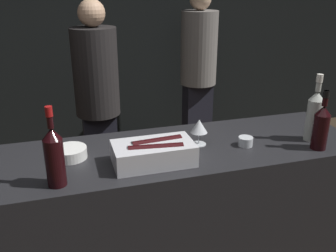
{
  "coord_description": "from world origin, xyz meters",
  "views": [
    {
      "loc": [
        -0.52,
        -1.41,
        1.8
      ],
      "look_at": [
        0.0,
        0.35,
        1.08
      ],
      "focal_mm": 40.0,
      "sensor_mm": 36.0,
      "label": 1
    }
  ],
  "objects": [
    {
      "name": "person_in_hoodie",
      "position": [
        0.85,
        2.13,
        0.96
      ],
      "size": [
        0.37,
        0.37,
        1.73
      ],
      "rotation": [
        0.0,
        0.0,
        -2.86
      ],
      "color": "black",
      "rests_on": "ground_plane"
    },
    {
      "name": "wine_glass",
      "position": [
        0.17,
        0.33,
        1.07
      ],
      "size": [
        0.09,
        0.09,
        0.14
      ],
      "color": "silver",
      "rests_on": "bar_counter"
    },
    {
      "name": "candle_votive",
      "position": [
        0.41,
        0.24,
        0.99
      ],
      "size": [
        0.08,
        0.08,
        0.05
      ],
      "color": "silver",
      "rests_on": "bar_counter"
    },
    {
      "name": "bar_counter",
      "position": [
        0.0,
        0.32,
        0.48
      ],
      "size": [
        2.11,
        0.63,
        0.96
      ],
      "color": "black",
      "rests_on": "ground_plane"
    },
    {
      "name": "red_wine_bottle_black_foil",
      "position": [
        0.76,
        0.1,
        1.09
      ],
      "size": [
        0.08,
        0.08,
        0.32
      ],
      "color": "black",
      "rests_on": "bar_counter"
    },
    {
      "name": "bowl_white",
      "position": [
        -0.51,
        0.36,
        0.99
      ],
      "size": [
        0.17,
        0.17,
        0.05
      ],
      "color": "white",
      "rests_on": "bar_counter"
    },
    {
      "name": "white_wine_bottle",
      "position": [
        0.8,
        0.21,
        1.12
      ],
      "size": [
        0.08,
        0.08,
        0.37
      ],
      "color": "#B2B7AD",
      "rests_on": "bar_counter"
    },
    {
      "name": "ice_bin_with_bottles",
      "position": [
        -0.12,
        0.19,
        1.02
      ],
      "size": [
        0.39,
        0.21,
        0.11
      ],
      "color": "silver",
      "rests_on": "bar_counter"
    },
    {
      "name": "wall_back_chalkboard",
      "position": [
        0.0,
        2.67,
        1.4
      ],
      "size": [
        6.4,
        0.06,
        2.8
      ],
      "color": "black",
      "rests_on": "ground_plane"
    },
    {
      "name": "person_blond_tee",
      "position": [
        -0.24,
        1.58,
        0.93
      ],
      "size": [
        0.36,
        0.36,
        1.67
      ],
      "rotation": [
        0.0,
        0.0,
        1.83
      ],
      "color": "black",
      "rests_on": "ground_plane"
    },
    {
      "name": "red_wine_bottle_tall",
      "position": [
        -0.58,
        0.1,
        1.11
      ],
      "size": [
        0.08,
        0.08,
        0.36
      ],
      "color": "black",
      "rests_on": "bar_counter"
    }
  ]
}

